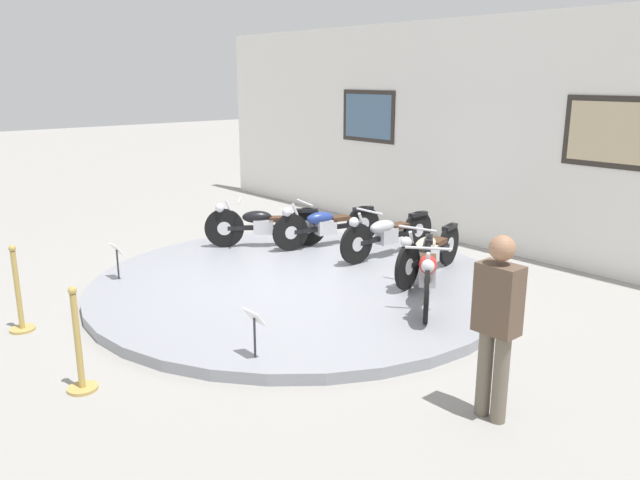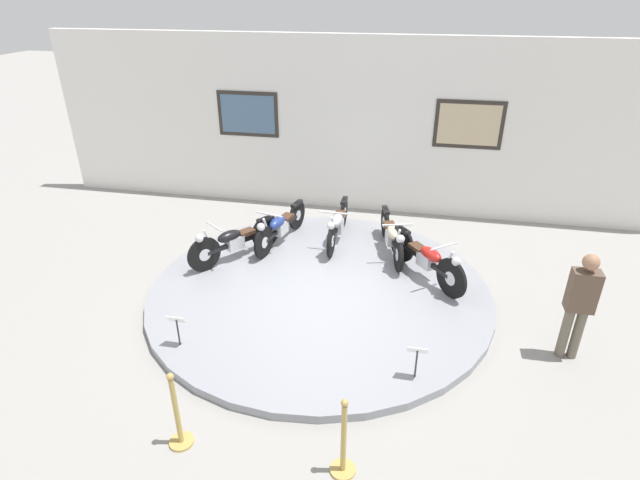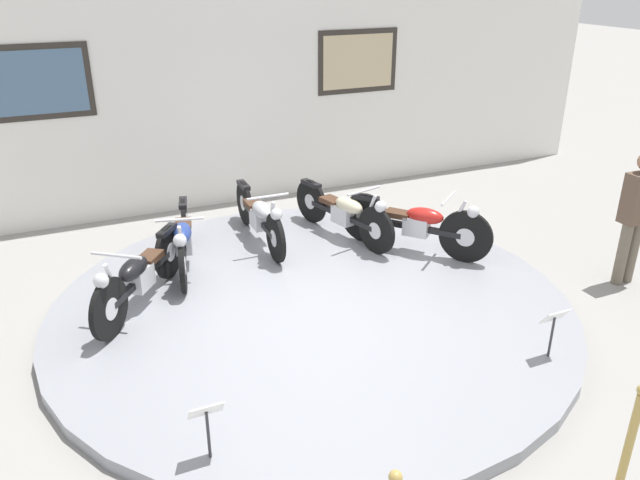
% 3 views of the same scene
% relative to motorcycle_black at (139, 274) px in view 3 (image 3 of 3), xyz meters
% --- Properties ---
extents(ground_plane, '(60.00, 60.00, 0.00)m').
position_rel_motorcycle_black_xyz_m(ground_plane, '(1.73, -0.64, -0.51)').
color(ground_plane, gray).
extents(display_platform, '(5.70, 5.70, 0.13)m').
position_rel_motorcycle_black_xyz_m(display_platform, '(1.73, -0.64, -0.45)').
color(display_platform, gray).
rests_on(display_platform, ground_plane).
extents(back_wall, '(14.00, 0.22, 3.80)m').
position_rel_motorcycle_black_xyz_m(back_wall, '(1.73, 3.16, 1.39)').
color(back_wall, white).
rests_on(back_wall, ground_plane).
extents(motorcycle_black, '(1.22, 1.64, 0.80)m').
position_rel_motorcycle_black_xyz_m(motorcycle_black, '(0.00, 0.00, 0.00)').
color(motorcycle_black, black).
rests_on(motorcycle_black, display_platform).
extents(motorcycle_blue, '(0.62, 1.91, 0.78)m').
position_rel_motorcycle_black_xyz_m(motorcycle_blue, '(0.64, 0.79, -0.01)').
color(motorcycle_blue, black).
rests_on(motorcycle_blue, display_platform).
extents(motorcycle_silver, '(0.54, 1.97, 0.79)m').
position_rel_motorcycle_black_xyz_m(motorcycle_silver, '(1.73, 1.10, -0.01)').
color(motorcycle_silver, black).
rests_on(motorcycle_silver, display_platform).
extents(motorcycle_cream, '(0.65, 1.92, 0.79)m').
position_rel_motorcycle_black_xyz_m(motorcycle_cream, '(2.81, 0.79, -0.01)').
color(motorcycle_cream, black).
rests_on(motorcycle_cream, display_platform).
extents(motorcycle_red, '(1.31, 1.61, 0.81)m').
position_rel_motorcycle_black_xyz_m(motorcycle_red, '(3.45, 0.00, 0.01)').
color(motorcycle_red, black).
rests_on(motorcycle_red, display_platform).
extents(info_placard_front_left, '(0.26, 0.11, 0.51)m').
position_rel_motorcycle_black_xyz_m(info_placard_front_left, '(0.09, -2.53, -0.02)').
color(info_placard_front_left, '#333338').
rests_on(info_placard_front_left, display_platform).
extents(info_placard_front_centre, '(0.26, 0.11, 0.51)m').
position_rel_motorcycle_black_xyz_m(info_placard_front_centre, '(3.37, -2.53, -0.02)').
color(info_placard_front_centre, '#333338').
rests_on(info_placard_front_centre, display_platform).
extents(visitor_standing, '(0.36, 0.22, 1.62)m').
position_rel_motorcycle_black_xyz_m(visitor_standing, '(5.44, -1.53, 0.40)').
color(visitor_standing, '#6B6051').
rests_on(visitor_standing, ground_plane).
extents(stanchion_post_right_of_entry, '(0.28, 0.28, 1.02)m').
position_rel_motorcycle_black_xyz_m(stanchion_post_right_of_entry, '(2.66, -4.00, -0.17)').
color(stanchion_post_right_of_entry, tan).
rests_on(stanchion_post_right_of_entry, ground_plane).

